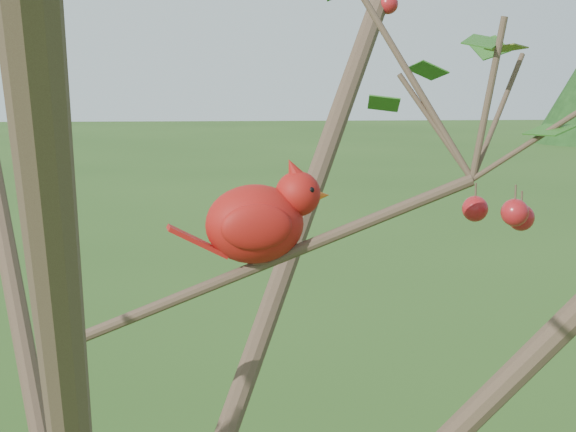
# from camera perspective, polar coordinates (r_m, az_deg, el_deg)

# --- Properties ---
(crabapple_tree) EXTENTS (2.35, 2.05, 2.95)m
(crabapple_tree) POSITION_cam_1_polar(r_m,az_deg,el_deg) (1.20, -12.12, -2.06)
(crabapple_tree) COLOR #432E24
(crabapple_tree) RESTS_ON ground
(cardinal) EXTENTS (0.24, 0.14, 0.17)m
(cardinal) POSITION_cam_1_polar(r_m,az_deg,el_deg) (1.29, -1.82, -0.23)
(cardinal) COLOR #B01C0F
(cardinal) RESTS_ON ground
(distant_trees) EXTENTS (35.23, 13.37, 3.39)m
(distant_trees) POSITION_cam_1_polar(r_m,az_deg,el_deg) (23.72, 0.58, 7.32)
(distant_trees) COLOR #432E24
(distant_trees) RESTS_ON ground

